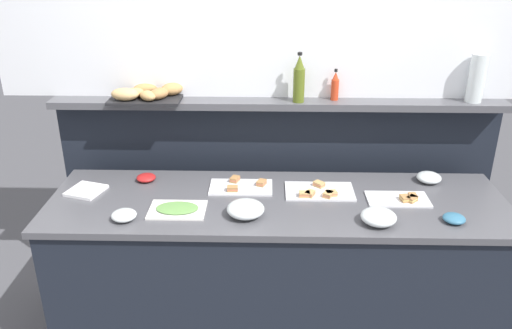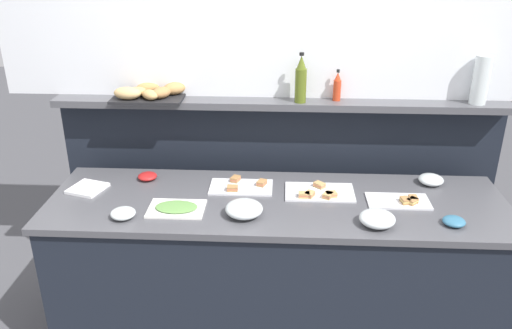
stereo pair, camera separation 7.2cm
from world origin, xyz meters
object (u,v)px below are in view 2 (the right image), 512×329
object	(u,v)px
glass_bowl_medium	(244,209)
hot_sauce_bottle	(337,87)
sandwich_platter_rear	(242,186)
glass_bowl_extra	(377,219)
napkin_stack	(88,188)
sandwich_platter_front	(319,192)
cold_cuts_platter	(176,208)
olive_oil_bottle	(301,80)
glass_bowl_small	(123,214)
condiment_bowl_teal	(454,221)
water_carafe	(481,80)
sandwich_platter_side	(401,201)
bread_basket	(150,93)
condiment_bowl_dark	(147,176)
glass_bowl_large	(431,180)

from	to	relation	value
glass_bowl_medium	hot_sauce_bottle	distance (m)	0.91
sandwich_platter_rear	glass_bowl_extra	world-z (taller)	glass_bowl_extra
sandwich_platter_rear	napkin_stack	xyz separation A→B (m)	(-0.82, -0.07, -0.00)
sandwich_platter_front	hot_sauce_bottle	xyz separation A→B (m)	(0.10, 0.39, 0.46)
cold_cuts_platter	olive_oil_bottle	xyz separation A→B (m)	(0.61, 0.55, 0.51)
glass_bowl_small	glass_bowl_medium	bearing A→B (deg)	5.21
sandwich_platter_rear	condiment_bowl_teal	xyz separation A→B (m)	(1.03, -0.34, 0.01)
cold_cuts_platter	glass_bowl_extra	distance (m)	0.97
sandwich_platter_rear	water_carafe	world-z (taller)	water_carafe
napkin_stack	hot_sauce_bottle	distance (m)	1.47
sandwich_platter_rear	cold_cuts_platter	world-z (taller)	sandwich_platter_rear
sandwich_platter_side	condiment_bowl_teal	size ratio (longest dim) A/B	2.97
glass_bowl_extra	bread_basket	distance (m)	1.44
glass_bowl_extra	condiment_bowl_teal	world-z (taller)	glass_bowl_extra
glass_bowl_extra	olive_oil_bottle	size ratio (longest dim) A/B	0.61
bread_basket	glass_bowl_extra	bearing A→B (deg)	-28.91
condiment_bowl_dark	water_carafe	bearing A→B (deg)	7.49
sandwich_platter_front	olive_oil_bottle	bearing A→B (deg)	107.15
glass_bowl_large	glass_bowl_medium	distance (m)	1.07
condiment_bowl_dark	olive_oil_bottle	bearing A→B (deg)	14.32
cold_cuts_platter	condiment_bowl_dark	world-z (taller)	condiment_bowl_dark
glass_bowl_small	water_carafe	distance (m)	2.01
sandwich_platter_side	sandwich_platter_front	distance (m)	0.42
olive_oil_bottle	glass_bowl_large	bearing A→B (deg)	-14.84
sandwich_platter_front	glass_bowl_extra	xyz separation A→B (m)	(0.25, -0.31, 0.02)
glass_bowl_medium	condiment_bowl_teal	distance (m)	0.99
olive_oil_bottle	water_carafe	bearing A→B (deg)	1.41
sandwich_platter_rear	condiment_bowl_teal	distance (m)	1.08
sandwich_platter_rear	glass_bowl_large	xyz separation A→B (m)	(1.03, 0.10, 0.02)
sandwich_platter_rear	hot_sauce_bottle	world-z (taller)	hot_sauce_bottle
bread_basket	olive_oil_bottle	bearing A→B (deg)	-1.14
sandwich_platter_front	glass_bowl_extra	size ratio (longest dim) A/B	2.14
glass_bowl_small	water_carafe	world-z (taller)	water_carafe
cold_cuts_platter	condiment_bowl_dark	size ratio (longest dim) A/B	2.63
sandwich_platter_rear	glass_bowl_large	distance (m)	1.03
sandwich_platter_side	olive_oil_bottle	distance (m)	0.84
sandwich_platter_rear	sandwich_platter_side	size ratio (longest dim) A/B	1.07
sandwich_platter_side	cold_cuts_platter	distance (m)	1.14
glass_bowl_extra	napkin_stack	distance (m)	1.52
olive_oil_bottle	glass_bowl_small	bearing A→B (deg)	-142.79
sandwich_platter_front	glass_bowl_medium	size ratio (longest dim) A/B	1.97
glass_bowl_small	sandwich_platter_front	bearing A→B (deg)	17.57
condiment_bowl_teal	glass_bowl_medium	bearing A→B (deg)	177.95
condiment_bowl_teal	napkin_stack	distance (m)	1.87
sandwich_platter_side	olive_oil_bottle	bearing A→B (deg)	141.02
condiment_bowl_teal	bread_basket	size ratio (longest dim) A/B	0.25
glass_bowl_extra	olive_oil_bottle	distance (m)	0.89
sandwich_platter_front	glass_bowl_medium	distance (m)	0.45
sandwich_platter_rear	water_carafe	size ratio (longest dim) A/B	1.26
water_carafe	glass_bowl_small	bearing A→B (deg)	-159.82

